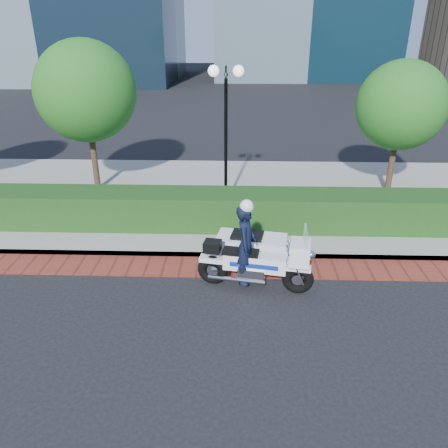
{
  "coord_description": "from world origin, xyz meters",
  "views": [
    {
      "loc": [
        1.36,
        -7.71,
        5.45
      ],
      "look_at": [
        1.05,
        1.87,
        1.0
      ],
      "focal_mm": 35.0,
      "sensor_mm": 36.0,
      "label": 1
    }
  ],
  "objects_px": {
    "lamppost": "(226,116)",
    "tree_b": "(86,92)",
    "tree_c": "(401,106)",
    "police_motorcycle": "(253,251)"
  },
  "relations": [
    {
      "from": "lamppost",
      "to": "tree_b",
      "type": "distance_m",
      "value": 4.71
    },
    {
      "from": "tree_b",
      "to": "police_motorcycle",
      "type": "distance_m",
      "value": 8.04
    },
    {
      "from": "lamppost",
      "to": "tree_c",
      "type": "height_order",
      "value": "tree_c"
    },
    {
      "from": "police_motorcycle",
      "to": "tree_b",
      "type": "bearing_deg",
      "value": 143.71
    },
    {
      "from": "lamppost",
      "to": "police_motorcycle",
      "type": "bearing_deg",
      "value": -80.11
    },
    {
      "from": "tree_c",
      "to": "police_motorcycle",
      "type": "relative_size",
      "value": 1.65
    },
    {
      "from": "lamppost",
      "to": "police_motorcycle",
      "type": "height_order",
      "value": "lamppost"
    },
    {
      "from": "lamppost",
      "to": "tree_b",
      "type": "relative_size",
      "value": 0.86
    },
    {
      "from": "lamppost",
      "to": "police_motorcycle",
      "type": "distance_m",
      "value": 4.79
    },
    {
      "from": "lamppost",
      "to": "tree_b",
      "type": "xyz_separation_m",
      "value": [
        -4.5,
        1.3,
        0.48
      ]
    }
  ]
}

